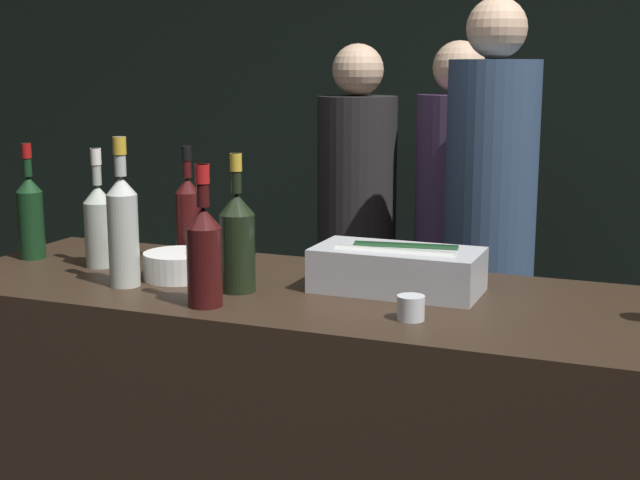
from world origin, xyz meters
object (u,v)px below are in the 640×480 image
Objects in this scene: rose_wine_bottle at (123,226)px; person_in_hoodie at (454,225)px; person_blond_tee at (357,223)px; bowl_white at (179,265)px; red_wine_bottle_tall at (204,251)px; red_wine_bottle_burgundy at (30,214)px; champagne_bottle at (237,239)px; red_wine_bottle_black_foil at (188,218)px; person_grey_polo at (490,225)px; candle_votive at (411,308)px; white_wine_bottle at (99,222)px; ice_bin_with_bottles at (398,268)px.

rose_wine_bottle is 0.23× the size of person_in_hoodie.
person_in_hoodie is at bearing -141.98° from person_blond_tee.
bowl_white is 0.56× the size of red_wine_bottle_tall.
rose_wine_bottle reaches higher than red_wine_bottle_burgundy.
red_wine_bottle_black_foil is at bearing 140.48° from champagne_bottle.
red_wine_bottle_tall is 1.43m from person_grey_polo.
candle_votive is 1.22m from red_wine_bottle_burgundy.
rose_wine_bottle reaches higher than red_wine_bottle_tall.
white_wine_bottle is (-0.95, 0.19, 0.10)m from candle_votive.
red_wine_bottle_black_foil is 1.34m from person_blond_tee.
bowl_white is at bearing -6.45° from red_wine_bottle_burgundy.
person_blond_tee is (0.50, 1.42, -0.23)m from red_wine_bottle_burgundy.
ice_bin_with_bottles reaches higher than candle_votive.
red_wine_bottle_black_foil reaches higher than red_wine_bottle_tall.
red_wine_bottle_tall is 0.20× the size of person_blond_tee.
red_wine_bottle_black_foil is (-0.73, 0.30, 0.11)m from candle_votive.
rose_wine_bottle is (-0.29, -0.06, 0.02)m from champagne_bottle.
candle_votive is 0.16× the size of rose_wine_bottle.
bowl_white is at bearing -8.87° from white_wine_bottle.
red_wine_bottle_burgundy is at bearing 173.55° from bowl_white.
red_wine_bottle_tall is at bearing -47.48° from bowl_white.
rose_wine_bottle is at bearing -126.34° from bowl_white.
person_in_hoodie reaches higher than white_wine_bottle.
red_wine_bottle_tall is 0.18× the size of person_grey_polo.
person_in_hoodie reaches higher than champagne_bottle.
red_wine_bottle_tall is 0.99× the size of red_wine_bottle_burgundy.
white_wine_bottle is at bearing 171.13° from bowl_white.
red_wine_bottle_burgundy is 1.57m from person_grey_polo.
red_wine_bottle_tall is at bearing -18.30° from rose_wine_bottle.
bowl_white is at bearing 163.12° from champagne_bottle.
red_wine_bottle_tall is at bearing -0.66° from person_in_hoodie.
rose_wine_bottle is 0.21× the size of person_grey_polo.
candle_votive is at bearing -66.58° from ice_bin_with_bottles.
red_wine_bottle_black_foil is 1.20m from person_grey_polo.
person_in_hoodie is 0.93× the size of person_grey_polo.
red_wine_bottle_tall is 1.78m from person_in_hoodie.
person_blond_tee is 0.71m from person_grey_polo.
red_wine_bottle_black_foil is at bearing 27.08° from white_wine_bottle.
rose_wine_bottle is at bearing 43.89° from person_grey_polo.
person_in_hoodie is 0.40m from person_blond_tee.
person_blond_tee reaches higher than bowl_white.
red_wine_bottle_tall is 0.45m from red_wine_bottle_black_foil.
candle_votive is at bearing 7.80° from red_wine_bottle_tall.
champagne_bottle is 0.91× the size of rose_wine_bottle.
white_wine_bottle is (-0.47, 0.26, -0.01)m from red_wine_bottle_tall.
champagne_bottle is 0.34m from red_wine_bottle_black_foil.
rose_wine_bottle is (0.44, -0.18, 0.02)m from red_wine_bottle_burgundy.
rose_wine_bottle is at bearing -95.98° from red_wine_bottle_black_foil.
person_in_hoodie reaches higher than candle_votive.
red_wine_bottle_black_foil is 1.47m from person_in_hoodie.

